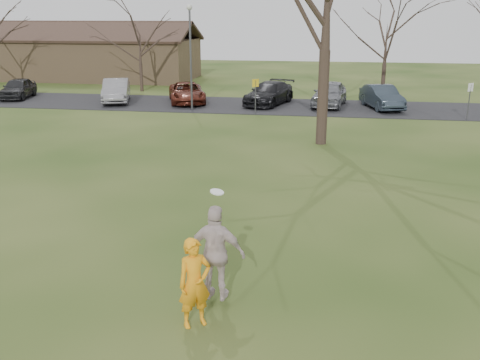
{
  "coord_description": "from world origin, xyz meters",
  "views": [
    {
      "loc": [
        2.19,
        -9.5,
        5.74
      ],
      "look_at": [
        0.0,
        4.0,
        1.5
      ],
      "focal_mm": 40.22,
      "sensor_mm": 36.0,
      "label": 1
    }
  ],
  "objects_px": {
    "car_2": "(187,93)",
    "player_defender": "(195,283)",
    "lamp_post": "(190,45)",
    "building": "(85,57)",
    "car_4": "(330,94)",
    "car_5": "(382,97)",
    "car_0": "(18,88)",
    "car_3": "(269,93)",
    "catching_play": "(216,253)",
    "car_1": "(116,90)"
  },
  "relations": [
    {
      "from": "car_1",
      "to": "car_2",
      "type": "distance_m",
      "value": 4.8
    },
    {
      "from": "player_defender",
      "to": "lamp_post",
      "type": "relative_size",
      "value": 0.28
    },
    {
      "from": "building",
      "to": "catching_play",
      "type": "bearing_deg",
      "value": -61.98
    },
    {
      "from": "car_1",
      "to": "catching_play",
      "type": "distance_m",
      "value": 27.54
    },
    {
      "from": "lamp_post",
      "to": "building",
      "type": "bearing_deg",
      "value": 132.09
    },
    {
      "from": "building",
      "to": "lamp_post",
      "type": "height_order",
      "value": "lamp_post"
    },
    {
      "from": "player_defender",
      "to": "car_5",
      "type": "relative_size",
      "value": 0.41
    },
    {
      "from": "car_4",
      "to": "car_3",
      "type": "bearing_deg",
      "value": -171.82
    },
    {
      "from": "car_5",
      "to": "catching_play",
      "type": "height_order",
      "value": "catching_play"
    },
    {
      "from": "car_0",
      "to": "car_3",
      "type": "relative_size",
      "value": 0.82
    },
    {
      "from": "car_2",
      "to": "building",
      "type": "bearing_deg",
      "value": 117.01
    },
    {
      "from": "building",
      "to": "lamp_post",
      "type": "xyz_separation_m",
      "value": [
        14.0,
        -15.5,
        2.04
      ]
    },
    {
      "from": "car_3",
      "to": "building",
      "type": "distance_m",
      "value": 22.27
    },
    {
      "from": "car_5",
      "to": "building",
      "type": "height_order",
      "value": "building"
    },
    {
      "from": "car_0",
      "to": "car_5",
      "type": "distance_m",
      "value": 24.85
    },
    {
      "from": "car_1",
      "to": "car_4",
      "type": "bearing_deg",
      "value": -15.11
    },
    {
      "from": "car_1",
      "to": "catching_play",
      "type": "xyz_separation_m",
      "value": [
        11.99,
        -24.79,
        0.35
      ]
    },
    {
      "from": "car_3",
      "to": "car_5",
      "type": "xyz_separation_m",
      "value": [
        7.14,
        -0.47,
        -0.0
      ]
    },
    {
      "from": "building",
      "to": "lamp_post",
      "type": "relative_size",
      "value": 3.29
    },
    {
      "from": "catching_play",
      "to": "building",
      "type": "relative_size",
      "value": 0.12
    },
    {
      "from": "car_0",
      "to": "car_3",
      "type": "distance_m",
      "value": 17.71
    },
    {
      "from": "car_2",
      "to": "lamp_post",
      "type": "relative_size",
      "value": 0.77
    },
    {
      "from": "building",
      "to": "car_5",
      "type": "bearing_deg",
      "value": -26.84
    },
    {
      "from": "car_1",
      "to": "car_3",
      "type": "distance_m",
      "value": 10.28
    },
    {
      "from": "lamp_post",
      "to": "car_0",
      "type": "bearing_deg",
      "value": 167.64
    },
    {
      "from": "car_3",
      "to": "building",
      "type": "xyz_separation_m",
      "value": [
        -18.42,
        12.46,
        1.17
      ]
    },
    {
      "from": "car_4",
      "to": "lamp_post",
      "type": "xyz_separation_m",
      "value": [
        -8.33,
        -3.06,
        3.14
      ]
    },
    {
      "from": "player_defender",
      "to": "car_4",
      "type": "xyz_separation_m",
      "value": [
        2.44,
        26.23,
        -0.06
      ]
    },
    {
      "from": "car_0",
      "to": "lamp_post",
      "type": "xyz_separation_m",
      "value": [
        13.29,
        -2.91,
        3.23
      ]
    },
    {
      "from": "catching_play",
      "to": "lamp_post",
      "type": "relative_size",
      "value": 0.38
    },
    {
      "from": "car_2",
      "to": "player_defender",
      "type": "bearing_deg",
      "value": -93.71
    },
    {
      "from": "car_0",
      "to": "lamp_post",
      "type": "distance_m",
      "value": 13.99
    },
    {
      "from": "player_defender",
      "to": "catching_play",
      "type": "xyz_separation_m",
      "value": [
        0.26,
        0.8,
        0.26
      ]
    },
    {
      "from": "car_0",
      "to": "building",
      "type": "distance_m",
      "value": 12.66
    },
    {
      "from": "car_3",
      "to": "building",
      "type": "bearing_deg",
      "value": 162.41
    },
    {
      "from": "car_0",
      "to": "building",
      "type": "height_order",
      "value": "building"
    },
    {
      "from": "car_3",
      "to": "car_5",
      "type": "height_order",
      "value": "car_3"
    },
    {
      "from": "player_defender",
      "to": "car_4",
      "type": "relative_size",
      "value": 0.38
    },
    {
      "from": "car_5",
      "to": "lamp_post",
      "type": "bearing_deg",
      "value": 176.71
    },
    {
      "from": "lamp_post",
      "to": "car_5",
      "type": "bearing_deg",
      "value": 12.53
    },
    {
      "from": "car_3",
      "to": "player_defender",
      "type": "bearing_deg",
      "value": -70.32
    },
    {
      "from": "car_3",
      "to": "lamp_post",
      "type": "xyz_separation_m",
      "value": [
        -4.42,
        -3.04,
        3.21
      ]
    },
    {
      "from": "car_0",
      "to": "car_3",
      "type": "xyz_separation_m",
      "value": [
        17.71,
        0.13,
        0.02
      ]
    },
    {
      "from": "car_2",
      "to": "lamp_post",
      "type": "bearing_deg",
      "value": -88.35
    },
    {
      "from": "building",
      "to": "car_2",
      "type": "bearing_deg",
      "value": -44.33
    },
    {
      "from": "car_5",
      "to": "building",
      "type": "distance_m",
      "value": 28.67
    },
    {
      "from": "car_2",
      "to": "car_4",
      "type": "bearing_deg",
      "value": -17.37
    },
    {
      "from": "car_0",
      "to": "car_2",
      "type": "bearing_deg",
      "value": -12.03
    },
    {
      "from": "car_0",
      "to": "car_1",
      "type": "relative_size",
      "value": 0.88
    },
    {
      "from": "car_2",
      "to": "car_4",
      "type": "xyz_separation_m",
      "value": [
        9.39,
        0.21,
        0.12
      ]
    }
  ]
}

